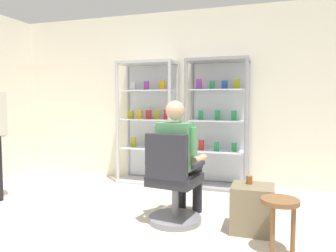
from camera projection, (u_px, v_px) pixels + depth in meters
The scene contains 8 objects.
back_wall at pixel (186, 97), 5.14m from camera, with size 6.00×0.10×2.70m, color silver.
display_cabinet_left at pixel (149, 122), 5.11m from camera, with size 0.90×0.45×1.90m.
display_cabinet_right at pixel (218, 123), 4.78m from camera, with size 0.90×0.45×1.90m.
office_chair at pixel (173, 187), 3.34m from camera, with size 0.60×0.56×0.96m.
seated_shopkeeper at pixel (179, 154), 3.46m from camera, with size 0.53×0.60×1.29m.
storage_crate at pixel (252, 208), 3.16m from camera, with size 0.41×0.38×0.46m, color #72664C.
tea_glass at pixel (249, 180), 3.20m from camera, with size 0.06×0.06×0.08m, color brown.
wooden_stool at pixel (280, 210), 2.71m from camera, with size 0.32×0.32×0.46m.
Camera 1 is at (1.29, -2.00, 1.28)m, focal length 34.35 mm.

